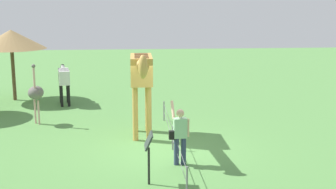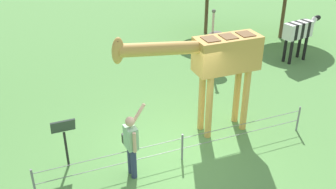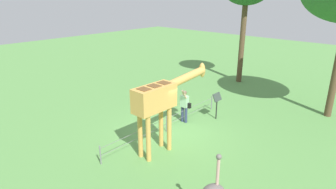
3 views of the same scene
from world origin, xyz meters
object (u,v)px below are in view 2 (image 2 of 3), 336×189
(zebra, at_px, (299,32))
(ostrich, at_px, (216,38))
(visitor, at_px, (131,143))
(giraffe, at_px, (215,60))
(info_sign, at_px, (64,133))

(zebra, relative_size, ostrich, 0.81)
(ostrich, bearing_deg, visitor, 45.24)
(giraffe, height_order, zebra, giraffe)
(info_sign, bearing_deg, visitor, 145.93)
(visitor, relative_size, ostrich, 0.78)
(visitor, height_order, info_sign, visitor)
(visitor, bearing_deg, ostrich, -134.76)
(visitor, xyz_separation_m, ostrich, (-4.74, -4.78, 0.27))
(giraffe, xyz_separation_m, zebra, (-5.44, -3.24, -0.97))
(zebra, relative_size, info_sign, 1.38)
(giraffe, distance_m, ostrich, 4.49)
(giraffe, relative_size, zebra, 2.12)
(visitor, distance_m, ostrich, 6.74)
(zebra, height_order, ostrich, ostrich)
(giraffe, bearing_deg, ostrich, -119.40)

